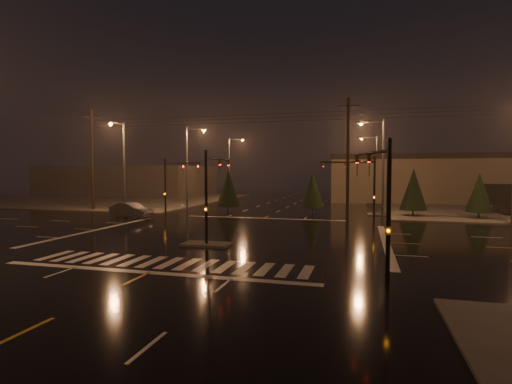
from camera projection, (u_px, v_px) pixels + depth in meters
ground at (227, 236)px, 29.02m from camera, size 140.00×140.00×0.00m
sidewalk_nw at (115, 199)px, 65.72m from camera, size 36.00×36.00×0.12m
median_island at (207, 244)px, 25.16m from camera, size 3.00×1.60×0.15m
crosswalk at (169, 263)px, 20.34m from camera, size 15.00×2.60×0.01m
stop_bar_near at (149, 273)px, 18.41m from camera, size 16.00×0.50×0.01m
stop_bar_far at (264, 218)px, 39.63m from camera, size 16.00×0.50×0.01m
commercial_block at (129, 181)px, 78.44m from camera, size 30.00×18.00×5.60m
signal_mast_median at (212, 186)px, 25.86m from camera, size 0.25×4.59×6.00m
signal_mast_ne at (363, 181)px, 36.14m from camera, size 4.84×1.86×6.00m
signal_mast_nw at (172, 180)px, 41.05m from camera, size 4.84×1.86×6.00m
signal_mast_se at (381, 194)px, 16.77m from camera, size 1.55×3.87×6.00m
streetlight_1 at (189, 162)px, 48.97m from camera, size 2.77×0.32×10.00m
streetlight_2 at (231, 164)px, 64.40m from camera, size 2.77×0.32×10.00m
streetlight_3 at (380, 160)px, 41.25m from camera, size 2.77×0.32×10.00m
streetlight_4 at (375, 164)px, 60.54m from camera, size 2.77×0.32×10.00m
streetlight_5 at (122, 161)px, 43.64m from camera, size 0.32×2.77×10.00m
utility_pole_0 at (92, 159)px, 47.90m from camera, size 2.20×0.32×12.00m
utility_pole_1 at (348, 157)px, 40.13m from camera, size 2.20×0.32×12.00m
conifer_0 at (413, 189)px, 41.01m from camera, size 2.73×2.73×4.97m
conifer_1 at (479, 192)px, 38.74m from camera, size 2.46×2.46×4.55m
conifer_3 at (228, 188)px, 45.31m from camera, size 2.68×2.68×4.89m
conifer_4 at (313, 190)px, 44.10m from camera, size 2.50×2.50×4.60m
car_parked at (506, 209)px, 42.49m from camera, size 1.91×4.02×1.33m
car_crossing at (131, 210)px, 40.14m from camera, size 4.86×2.51×1.52m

